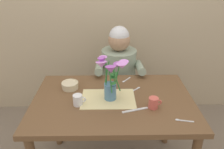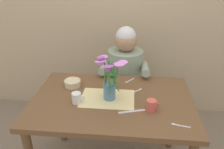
{
  "view_description": "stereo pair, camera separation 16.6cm",
  "coord_description": "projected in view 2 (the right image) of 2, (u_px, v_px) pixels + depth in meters",
  "views": [
    {
      "loc": [
        -0.03,
        -1.44,
        1.66
      ],
      "look_at": [
        -0.01,
        0.05,
        0.92
      ],
      "focal_mm": 36.27,
      "sensor_mm": 36.0,
      "label": 1
    },
    {
      "loc": [
        0.13,
        -1.43,
        1.66
      ],
      "look_at": [
        -0.01,
        0.05,
        0.92
      ],
      "focal_mm": 36.27,
      "sensor_mm": 36.0,
      "label": 2
    }
  ],
  "objects": [
    {
      "name": "spoon_1",
      "position": [
        128.0,
        81.0,
        1.94
      ],
      "size": [
        0.08,
        0.1,
        0.01
      ],
      "color": "silver",
      "rests_on": "dining_table"
    },
    {
      "name": "seated_person",
      "position": [
        125.0,
        82.0,
        2.32
      ],
      "size": [
        0.45,
        0.47,
        1.14
      ],
      "rotation": [
        0.0,
        0.0,
        -0.06
      ],
      "color": "#4C4C56",
      "rests_on": "ground_plane"
    },
    {
      "name": "flower_vase",
      "position": [
        110.0,
        77.0,
        1.6
      ],
      "size": [
        0.25,
        0.28,
        0.34
      ],
      "color": "teal",
      "rests_on": "dining_table"
    },
    {
      "name": "dinner_knife",
      "position": [
        132.0,
        111.0,
        1.55
      ],
      "size": [
        0.19,
        0.07,
        0.0
      ],
      "primitive_type": "cube",
      "rotation": [
        0.0,
        0.0,
        0.29
      ],
      "color": "silver",
      "rests_on": "dining_table"
    },
    {
      "name": "wood_panel_backdrop",
      "position": [
        121.0,
        5.0,
        2.41
      ],
      "size": [
        4.0,
        0.1,
        2.5
      ],
      "primitive_type": "cube",
      "color": "tan",
      "rests_on": "ground_plane"
    },
    {
      "name": "tea_cup",
      "position": [
        151.0,
        105.0,
        1.55
      ],
      "size": [
        0.09,
        0.07,
        0.08
      ],
      "color": "#CC564C",
      "rests_on": "dining_table"
    },
    {
      "name": "spoon_2",
      "position": [
        178.0,
        125.0,
        1.42
      ],
      "size": [
        0.12,
        0.04,
        0.01
      ],
      "color": "silver",
      "rests_on": "dining_table"
    },
    {
      "name": "ceramic_mug",
      "position": [
        77.0,
        98.0,
        1.63
      ],
      "size": [
        0.09,
        0.07,
        0.08
      ],
      "color": "silver",
      "rests_on": "dining_table"
    },
    {
      "name": "ceramic_bowl",
      "position": [
        73.0,
        83.0,
        1.86
      ],
      "size": [
        0.14,
        0.14,
        0.06
      ],
      "color": "beige",
      "rests_on": "dining_table"
    },
    {
      "name": "spoon_0",
      "position": [
        138.0,
        90.0,
        1.8
      ],
      "size": [
        0.1,
        0.09,
        0.01
      ],
      "color": "silver",
      "rests_on": "dining_table"
    },
    {
      "name": "striped_placemat",
      "position": [
        107.0,
        99.0,
        1.69
      ],
      "size": [
        0.4,
        0.28,
        0.0
      ],
      "primitive_type": "cube",
      "color": "beige",
      "rests_on": "dining_table"
    },
    {
      "name": "dining_table",
      "position": [
        112.0,
        110.0,
        1.74
      ],
      "size": [
        1.2,
        0.8,
        0.74
      ],
      "color": "brown",
      "rests_on": "ground_plane"
    }
  ]
}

